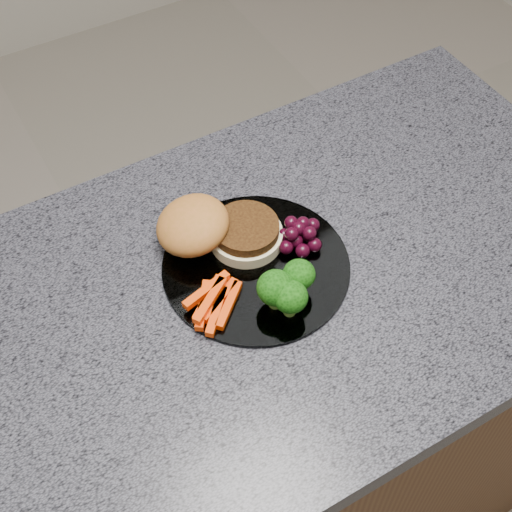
{
  "coord_description": "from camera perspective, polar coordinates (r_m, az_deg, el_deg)",
  "views": [
    {
      "loc": [
        -0.25,
        -0.49,
        1.68
      ],
      "look_at": [
        0.05,
        0.03,
        0.93
      ],
      "focal_mm": 50.0,
      "sensor_mm": 36.0,
      "label": 1
    }
  ],
  "objects": [
    {
      "name": "carrot_sticks",
      "position": [
        0.94,
        -3.44,
        -3.65
      ],
      "size": [
        0.09,
        0.08,
        0.02
      ],
      "rotation": [
        0.0,
        0.0,
        0.34
      ],
      "color": "#FB3F04",
      "rests_on": "plate"
    },
    {
      "name": "island_cabinet",
      "position": [
        1.37,
        -1.4,
        -14.62
      ],
      "size": [
        1.2,
        0.6,
        0.86
      ],
      "primitive_type": "cube",
      "color": "#54371D",
      "rests_on": "ground"
    },
    {
      "name": "grape_bunch",
      "position": [
        1.0,
        3.52,
        1.72
      ],
      "size": [
        0.07,
        0.06,
        0.04
      ],
      "rotation": [
        0.0,
        0.0,
        -0.2
      ],
      "color": "black",
      "rests_on": "plate"
    },
    {
      "name": "burger",
      "position": [
        0.99,
        -3.55,
        2.07
      ],
      "size": [
        0.19,
        0.16,
        0.06
      ],
      "rotation": [
        0.0,
        0.0,
        -0.29
      ],
      "color": "#F6E6AD",
      "rests_on": "plate"
    },
    {
      "name": "broccoli",
      "position": [
        0.92,
        2.47,
        -2.54
      ],
      "size": [
        0.09,
        0.07,
        0.06
      ],
      "rotation": [
        0.0,
        0.0,
        -0.09
      ],
      "color": "olive",
      "rests_on": "plate"
    },
    {
      "name": "countertop",
      "position": [
        0.97,
        -1.91,
        -3.96
      ],
      "size": [
        1.2,
        0.6,
        0.04
      ],
      "primitive_type": "cube",
      "color": "#51505B",
      "rests_on": "island_cabinet"
    },
    {
      "name": "plate",
      "position": [
        0.98,
        0.0,
        -0.83
      ],
      "size": [
        0.26,
        0.26,
        0.01
      ],
      "primitive_type": "cylinder",
      "color": "white",
      "rests_on": "countertop"
    }
  ]
}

